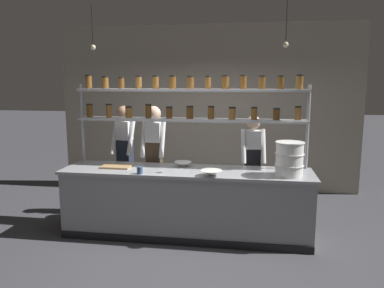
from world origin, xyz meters
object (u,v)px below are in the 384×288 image
(chef_left, at_px, (125,152))
(prep_bowl_near_left, at_px, (183,164))
(container_stack, at_px, (289,159))
(serving_cup_front, at_px, (140,170))
(cutting_board, at_px, (116,166))
(spice_shelf_unit, at_px, (190,106))
(prep_bowl_center_front, at_px, (211,173))
(chef_right, at_px, (252,161))
(chef_center, at_px, (154,154))

(chef_left, bearing_deg, prep_bowl_near_left, -18.50)
(container_stack, bearing_deg, serving_cup_front, -174.21)
(chef_left, bearing_deg, cutting_board, -70.07)
(spice_shelf_unit, xyz_separation_m, prep_bowl_near_left, (-0.07, -0.14, -0.80))
(cutting_board, bearing_deg, serving_cup_front, -36.08)
(cutting_board, relative_size, serving_cup_front, 4.22)
(prep_bowl_near_left, relative_size, prep_bowl_center_front, 0.88)
(spice_shelf_unit, distance_m, container_stack, 1.54)
(chef_left, distance_m, serving_cup_front, 1.20)
(chef_right, relative_size, container_stack, 3.70)
(prep_bowl_near_left, bearing_deg, prep_bowl_center_front, -46.95)
(container_stack, xyz_separation_m, prep_bowl_center_front, (-0.96, -0.17, -0.18))
(spice_shelf_unit, relative_size, chef_left, 1.89)
(serving_cup_front, bearing_deg, chef_center, 92.25)
(prep_bowl_center_front, bearing_deg, chef_center, 138.59)
(cutting_board, distance_m, prep_bowl_near_left, 0.92)
(cutting_board, bearing_deg, container_stack, -3.02)
(container_stack, height_order, prep_bowl_center_front, container_stack)
(prep_bowl_center_front, bearing_deg, chef_right, 62.94)
(chef_right, bearing_deg, serving_cup_front, -151.37)
(chef_right, xyz_separation_m, container_stack, (0.45, -0.85, 0.22))
(chef_center, relative_size, serving_cup_front, 18.27)
(chef_center, bearing_deg, chef_right, 7.19)
(chef_right, bearing_deg, chef_center, 179.41)
(chef_left, relative_size, chef_right, 1.07)
(spice_shelf_unit, xyz_separation_m, chef_left, (-1.11, 0.42, -0.76))
(chef_right, bearing_deg, chef_left, 172.08)
(container_stack, relative_size, serving_cup_front, 4.56)
(spice_shelf_unit, xyz_separation_m, chef_center, (-0.58, 0.22, -0.75))
(chef_center, xyz_separation_m, chef_right, (1.47, 0.17, -0.09))
(prep_bowl_near_left, bearing_deg, chef_right, 29.02)
(serving_cup_front, bearing_deg, chef_left, 117.86)
(chef_right, distance_m, prep_bowl_near_left, 1.10)
(chef_right, xyz_separation_m, prep_bowl_near_left, (-0.96, -0.53, 0.04))
(cutting_board, distance_m, serving_cup_front, 0.53)
(chef_center, height_order, serving_cup_front, chef_center)
(container_stack, bearing_deg, chef_center, 160.58)
(cutting_board, height_order, serving_cup_front, serving_cup_front)
(cutting_board, bearing_deg, spice_shelf_unit, 18.74)
(chef_center, xyz_separation_m, prep_bowl_near_left, (0.51, -0.36, -0.05))
(chef_center, relative_size, prep_bowl_center_front, 6.27)
(spice_shelf_unit, height_order, chef_center, spice_shelf_unit)
(chef_left, height_order, container_stack, chef_left)
(spice_shelf_unit, distance_m, prep_bowl_center_front, 1.08)
(chef_right, distance_m, container_stack, 0.98)
(cutting_board, bearing_deg, chef_right, 21.19)
(chef_center, bearing_deg, cutting_board, -124.89)
(chef_center, relative_size, chef_right, 1.08)
(cutting_board, xyz_separation_m, prep_bowl_near_left, (0.90, 0.19, 0.02))
(serving_cup_front, bearing_deg, cutting_board, 143.92)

